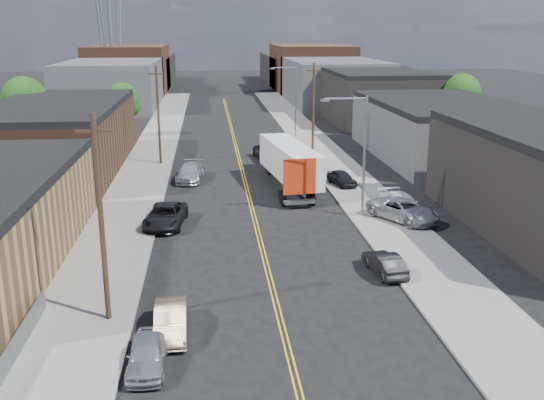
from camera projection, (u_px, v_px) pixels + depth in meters
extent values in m
plane|color=black|center=(234.00, 138.00, 77.76)|extent=(260.00, 260.00, 0.00)
cube|color=gold|center=(240.00, 163.00, 63.41)|extent=(0.32, 120.00, 0.01)
cube|color=slate|center=(148.00, 164.00, 62.43)|extent=(5.00, 140.00, 0.15)
cube|color=slate|center=(329.00, 160.00, 64.35)|extent=(5.00, 140.00, 0.15)
cube|color=#46291C|center=(58.00, 139.00, 59.82)|extent=(12.00, 26.00, 6.00)
cube|color=black|center=(55.00, 106.00, 58.92)|extent=(12.00, 26.00, 0.60)
cube|color=navy|center=(489.00, 184.00, 40.04)|extent=(0.30, 20.00, 0.80)
cube|color=#343437|center=(441.00, 131.00, 65.83)|extent=(14.00, 24.00, 5.50)
cube|color=black|center=(443.00, 103.00, 65.00)|extent=(14.00, 24.00, 0.60)
cube|color=black|center=(377.00, 98.00, 90.50)|extent=(14.00, 22.00, 7.00)
cube|color=black|center=(378.00, 72.00, 89.46)|extent=(14.00, 22.00, 0.60)
cube|color=#343437|center=(113.00, 84.00, 108.14)|extent=(16.00, 30.00, 8.00)
cube|color=#343437|center=(333.00, 82.00, 112.17)|extent=(16.00, 30.00, 8.00)
cube|color=#46291C|center=(129.00, 69.00, 131.78)|extent=(16.00, 26.00, 10.00)
cube|color=#46291C|center=(311.00, 68.00, 135.81)|extent=(16.00, 26.00, 10.00)
cube|color=black|center=(139.00, 70.00, 151.32)|extent=(16.00, 40.00, 7.00)
cube|color=black|center=(298.00, 69.00, 155.36)|extent=(16.00, 40.00, 7.00)
cylinder|color=gray|center=(110.00, 21.00, 119.28)|extent=(0.80, 0.80, 30.00)
cylinder|color=gray|center=(99.00, 21.00, 117.42)|extent=(1.94, 1.94, 29.98)
cylinder|color=gray|center=(118.00, 21.00, 117.77)|extent=(1.94, 1.94, 29.98)
cylinder|color=gray|center=(102.00, 21.00, 120.79)|extent=(1.94, 1.94, 29.98)
cylinder|color=gray|center=(120.00, 21.00, 121.14)|extent=(1.94, 1.94, 29.98)
cylinder|color=gray|center=(364.00, 158.00, 43.85)|extent=(0.18, 0.18, 9.00)
cylinder|color=gray|center=(346.00, 99.00, 42.53)|extent=(3.00, 0.12, 0.12)
cube|color=gray|center=(325.00, 100.00, 42.40)|extent=(0.60, 0.25, 0.18)
cylinder|color=gray|center=(296.00, 102.00, 77.34)|extent=(0.18, 0.18, 9.00)
cylinder|color=gray|center=(284.00, 68.00, 76.01)|extent=(3.00, 0.12, 0.12)
cube|color=gray|center=(272.00, 69.00, 75.89)|extent=(0.60, 0.25, 0.18)
cylinder|color=black|center=(101.00, 222.00, 27.73)|extent=(0.26, 0.26, 10.00)
cube|color=black|center=(94.00, 131.00, 26.59)|extent=(1.60, 0.12, 0.12)
cylinder|color=black|center=(158.00, 116.00, 61.22)|extent=(0.26, 0.26, 10.00)
cube|color=black|center=(156.00, 74.00, 60.07)|extent=(1.60, 0.12, 0.12)
cylinder|color=black|center=(313.00, 110.00, 65.74)|extent=(0.26, 0.26, 10.00)
cube|color=black|center=(314.00, 71.00, 64.59)|extent=(1.60, 0.12, 0.12)
cylinder|color=black|center=(28.00, 130.00, 69.94)|extent=(0.36, 0.36, 4.50)
sphere|color=#163D10|center=(24.00, 99.00, 68.96)|extent=(5.04, 5.04, 5.04)
sphere|color=#163D10|center=(31.00, 106.00, 69.55)|extent=(3.96, 3.96, 3.96)
sphere|color=#163D10|center=(19.00, 105.00, 68.70)|extent=(3.60, 3.60, 3.60)
cylinder|color=black|center=(124.00, 123.00, 77.75)|extent=(0.36, 0.36, 3.75)
sphere|color=#163D10|center=(122.00, 99.00, 76.93)|extent=(4.20, 4.20, 4.20)
sphere|color=#163D10|center=(128.00, 105.00, 77.48)|extent=(3.30, 3.30, 3.30)
sphere|color=#163D10|center=(118.00, 104.00, 76.64)|extent=(3.00, 3.00, 3.00)
cylinder|color=black|center=(460.00, 118.00, 80.20)|extent=(0.36, 0.36, 4.25)
sphere|color=#163D10|center=(462.00, 92.00, 79.28)|extent=(4.76, 4.76, 4.76)
sphere|color=#163D10|center=(465.00, 98.00, 79.86)|extent=(3.74, 3.74, 3.74)
sphere|color=#163D10|center=(459.00, 97.00, 79.00)|extent=(3.40, 3.40, 3.40)
cube|color=silver|center=(289.00, 160.00, 52.20)|extent=(4.16, 12.13, 2.78)
cube|color=#B3270D|center=(300.00, 177.00, 46.51)|extent=(2.59, 0.47, 2.80)
cube|color=gray|center=(299.00, 202.00, 47.07)|extent=(2.51, 0.93, 0.25)
cube|color=black|center=(279.00, 155.00, 59.51)|extent=(2.88, 3.48, 3.07)
cylinder|color=black|center=(297.00, 198.00, 48.42)|extent=(2.69, 1.33, 0.99)
cylinder|color=black|center=(279.00, 166.00, 59.79)|extent=(2.59, 1.32, 0.99)
imported|color=#A0A2A5|center=(147.00, 354.00, 24.87)|extent=(1.60, 3.88, 1.32)
imported|color=#9A7C65|center=(171.00, 321.00, 27.64)|extent=(1.57, 4.16, 1.36)
imported|color=black|center=(166.00, 216.00, 42.89)|extent=(3.18, 5.75, 1.52)
imported|color=#AFB3B4|center=(190.00, 172.00, 55.75)|extent=(2.79, 5.60, 1.56)
imported|color=black|center=(385.00, 263.00, 34.54)|extent=(1.82, 4.01, 1.28)
imported|color=#A9ABAE|center=(403.00, 210.00, 43.67)|extent=(5.04, 6.11, 1.55)
imported|color=white|center=(402.00, 204.00, 45.19)|extent=(2.74, 5.37, 1.49)
imported|color=black|center=(342.00, 178.00, 53.64)|extent=(2.40, 4.01, 1.28)
imported|color=black|center=(268.00, 152.00, 64.77)|extent=(3.00, 5.69, 1.53)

